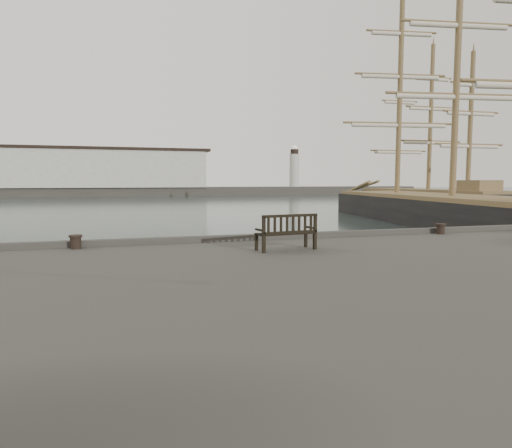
{
  "coord_description": "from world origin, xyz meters",
  "views": [
    {
      "loc": [
        -4.6,
        -13.86,
        3.42
      ],
      "look_at": [
        -0.48,
        -0.5,
        2.1
      ],
      "focal_mm": 32.0,
      "sensor_mm": 36.0,
      "label": 1
    }
  ],
  "objects_px": {
    "bollard_left": "(76,242)",
    "bollard_right": "(441,229)",
    "tall_ship_far": "(428,203)",
    "bench": "(286,239)",
    "tall_ship_main": "(451,218)"
  },
  "relations": [
    {
      "from": "bollard_left",
      "to": "tall_ship_main",
      "type": "height_order",
      "value": "tall_ship_main"
    },
    {
      "from": "tall_ship_main",
      "to": "bollard_right",
      "type": "bearing_deg",
      "value": -121.63
    },
    {
      "from": "bench",
      "to": "bollard_right",
      "type": "distance_m",
      "value": 6.81
    },
    {
      "from": "bench",
      "to": "bollard_right",
      "type": "height_order",
      "value": "bench"
    },
    {
      "from": "bollard_left",
      "to": "bollard_right",
      "type": "relative_size",
      "value": 1.04
    },
    {
      "from": "bench",
      "to": "tall_ship_far",
      "type": "distance_m",
      "value": 48.42
    },
    {
      "from": "bench",
      "to": "bollard_left",
      "type": "relative_size",
      "value": 4.49
    },
    {
      "from": "tall_ship_far",
      "to": "tall_ship_main",
      "type": "bearing_deg",
      "value": -121.09
    },
    {
      "from": "bench",
      "to": "tall_ship_far",
      "type": "xyz_separation_m",
      "value": [
        32.39,
        35.97,
        -1.15
      ]
    },
    {
      "from": "bench",
      "to": "tall_ship_main",
      "type": "relative_size",
      "value": 0.05
    },
    {
      "from": "tall_ship_far",
      "to": "bench",
      "type": "bearing_deg",
      "value": -129.56
    },
    {
      "from": "bollard_left",
      "to": "bollard_right",
      "type": "distance_m",
      "value": 12.0
    },
    {
      "from": "tall_ship_far",
      "to": "bollard_right",
      "type": "bearing_deg",
      "value": -124.75
    },
    {
      "from": "bollard_left",
      "to": "tall_ship_far",
      "type": "xyz_separation_m",
      "value": [
        37.85,
        34.03,
        -1.04
      ]
    },
    {
      "from": "bench",
      "to": "tall_ship_main",
      "type": "bearing_deg",
      "value": 33.29
    }
  ]
}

